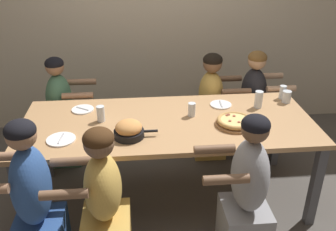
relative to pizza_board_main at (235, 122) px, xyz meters
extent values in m
plane|color=#514C47|center=(-0.52, 0.12, -0.80)|extent=(18.00, 18.00, 0.00)
cube|color=tan|center=(-0.52, 0.12, -0.05)|extent=(2.35, 0.97, 0.04)
cube|color=#4C4C51|center=(-1.63, -0.31, -0.43)|extent=(0.07, 0.07, 0.73)
cube|color=#4C4C51|center=(0.60, -0.31, -0.43)|extent=(0.07, 0.07, 0.73)
cube|color=#4C4C51|center=(-1.63, 0.54, -0.43)|extent=(0.07, 0.07, 0.73)
cube|color=#4C4C51|center=(0.60, 0.54, -0.43)|extent=(0.07, 0.07, 0.73)
cylinder|color=#996B42|center=(0.00, 0.00, -0.02)|extent=(0.31, 0.31, 0.02)
torus|color=tan|center=(0.00, 0.00, 0.01)|extent=(0.28, 0.28, 0.03)
cylinder|color=#E5C675|center=(0.00, 0.00, 0.00)|extent=(0.24, 0.24, 0.03)
cylinder|color=#9E4C38|center=(-0.05, -0.02, 0.02)|extent=(0.02, 0.02, 0.01)
cylinder|color=#9E4C38|center=(-0.05, 0.08, 0.02)|extent=(0.02, 0.02, 0.01)
cylinder|color=#9E4C38|center=(0.01, 0.06, 0.02)|extent=(0.02, 0.02, 0.01)
cylinder|color=#9E4C38|center=(0.02, -0.05, 0.02)|extent=(0.02, 0.02, 0.01)
cylinder|color=#9E4C38|center=(-0.03, 0.08, 0.02)|extent=(0.02, 0.02, 0.01)
cylinder|color=black|center=(-0.83, -0.11, 0.00)|extent=(0.23, 0.23, 0.05)
cylinder|color=black|center=(-0.66, -0.11, 0.01)|extent=(0.10, 0.02, 0.02)
ellipsoid|color=#D68E4C|center=(-0.83, -0.11, 0.05)|extent=(0.20, 0.20, 0.11)
cylinder|color=white|center=(-1.33, -0.11, -0.02)|extent=(0.21, 0.21, 0.01)
cube|color=#B7B7BC|center=(-1.33, -0.11, -0.01)|extent=(0.03, 0.15, 0.01)
cylinder|color=white|center=(-1.22, 0.38, -0.02)|extent=(0.19, 0.19, 0.01)
cube|color=#B7B7BC|center=(-1.22, 0.38, -0.01)|extent=(0.12, 0.08, 0.01)
cylinder|color=white|center=(-0.03, 0.37, -0.02)|extent=(0.19, 0.19, 0.01)
cube|color=#B7B7BC|center=(-0.03, 0.37, -0.01)|extent=(0.02, 0.13, 0.01)
cylinder|color=silver|center=(-1.05, 0.17, 0.04)|extent=(0.06, 0.06, 0.13)
cylinder|color=black|center=(-1.05, 0.17, 0.01)|extent=(0.06, 0.06, 0.07)
cylinder|color=silver|center=(-0.31, 0.19, 0.03)|extent=(0.06, 0.06, 0.11)
cylinder|color=silver|center=(-0.31, 0.19, 0.01)|extent=(0.05, 0.05, 0.09)
cylinder|color=silver|center=(0.56, 0.38, 0.02)|extent=(0.08, 0.08, 0.11)
cylinder|color=silver|center=(0.56, 0.38, 0.01)|extent=(0.07, 0.07, 0.07)
cylinder|color=silver|center=(0.56, 0.46, 0.03)|extent=(0.06, 0.06, 0.12)
cylinder|color=black|center=(0.56, 0.46, 0.02)|extent=(0.05, 0.05, 0.09)
cylinder|color=silver|center=(0.28, 0.30, 0.04)|extent=(0.07, 0.07, 0.15)
cylinder|color=silver|center=(0.28, 0.30, 0.01)|extent=(0.06, 0.06, 0.08)
cube|color=#477556|center=(-1.50, 0.82, -0.57)|extent=(0.32, 0.34, 0.45)
ellipsoid|color=#477556|center=(-1.50, 0.82, -0.11)|extent=(0.24, 0.36, 0.48)
sphere|color=#9E7051|center=(-1.50, 0.82, 0.22)|extent=(0.17, 0.17, 0.17)
ellipsoid|color=black|center=(-1.50, 0.82, 0.25)|extent=(0.17, 0.17, 0.12)
cylinder|color=#9E7051|center=(-1.30, 0.99, -0.01)|extent=(0.28, 0.06, 0.06)
cylinder|color=#9E7051|center=(-1.30, 0.65, -0.01)|extent=(0.28, 0.06, 0.06)
ellipsoid|color=gold|center=(-1.00, -0.59, -0.11)|extent=(0.24, 0.36, 0.47)
sphere|color=brown|center=(-1.00, -0.59, 0.21)|extent=(0.19, 0.19, 0.19)
ellipsoid|color=#422814|center=(-1.00, -0.59, 0.25)|extent=(0.19, 0.19, 0.13)
cylinder|color=brown|center=(-1.20, -0.76, -0.02)|extent=(0.28, 0.06, 0.06)
cylinder|color=brown|center=(-1.20, -0.42, -0.02)|extent=(0.28, 0.06, 0.06)
cube|color=#99999E|center=(-0.04, -0.59, -0.57)|extent=(0.32, 0.34, 0.45)
ellipsoid|color=#99999E|center=(-0.04, -0.59, -0.09)|extent=(0.24, 0.36, 0.52)
sphere|color=brown|center=(-0.04, -0.59, 0.26)|extent=(0.18, 0.18, 0.18)
ellipsoid|color=black|center=(-0.04, -0.59, 0.29)|extent=(0.18, 0.18, 0.12)
cylinder|color=brown|center=(-0.25, -0.76, 0.02)|extent=(0.28, 0.06, 0.06)
cylinder|color=brown|center=(-0.25, -0.42, 0.02)|extent=(0.28, 0.06, 0.06)
cube|color=gold|center=(-0.02, 0.82, -0.57)|extent=(0.32, 0.34, 0.45)
ellipsoid|color=gold|center=(-0.02, 0.82, -0.12)|extent=(0.24, 0.36, 0.46)
sphere|color=brown|center=(-0.02, 0.82, 0.20)|extent=(0.19, 0.19, 0.19)
ellipsoid|color=black|center=(-0.02, 0.82, 0.24)|extent=(0.19, 0.19, 0.13)
cylinder|color=brown|center=(0.18, 0.99, -0.03)|extent=(0.28, 0.06, 0.06)
cylinder|color=brown|center=(0.18, 0.65, -0.03)|extent=(0.28, 0.06, 0.06)
cube|color=#232328|center=(0.41, 0.82, -0.57)|extent=(0.32, 0.34, 0.45)
ellipsoid|color=#232328|center=(0.41, 0.82, -0.11)|extent=(0.24, 0.36, 0.48)
sphere|color=tan|center=(0.41, 0.82, 0.22)|extent=(0.18, 0.18, 0.18)
ellipsoid|color=brown|center=(0.41, 0.82, 0.25)|extent=(0.18, 0.18, 0.13)
cylinder|color=tan|center=(0.62, 0.99, -0.01)|extent=(0.28, 0.06, 0.06)
cylinder|color=tan|center=(0.62, 0.65, -0.01)|extent=(0.28, 0.06, 0.06)
ellipsoid|color=#2D5193|center=(-1.44, -0.59, -0.07)|extent=(0.24, 0.36, 0.55)
sphere|color=#9E7051|center=(-1.44, -0.59, 0.29)|extent=(0.18, 0.18, 0.18)
ellipsoid|color=black|center=(-1.44, -0.59, 0.32)|extent=(0.18, 0.18, 0.13)
cylinder|color=#9E7051|center=(-1.64, -0.42, 0.04)|extent=(0.28, 0.06, 0.06)
camera|label=1|loc=(-0.76, -2.54, 1.37)|focal=40.00mm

